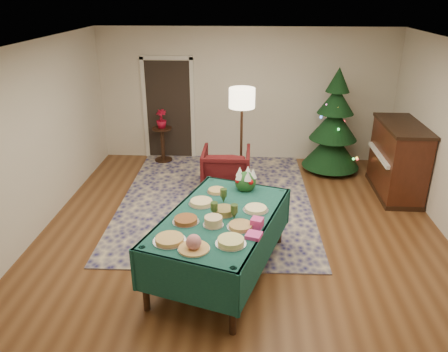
# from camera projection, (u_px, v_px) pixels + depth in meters

# --- Properties ---
(room_shell) EXTENTS (7.00, 7.00, 7.00)m
(room_shell) POSITION_uv_depth(u_px,v_px,m) (242.00, 156.00, 5.70)
(room_shell) COLOR #593319
(room_shell) RESTS_ON ground
(doorway) EXTENTS (1.08, 0.04, 2.16)m
(doorway) POSITION_uv_depth(u_px,v_px,m) (169.00, 107.00, 9.08)
(doorway) COLOR black
(doorway) RESTS_ON ground
(rug) EXTENTS (3.28, 4.26, 0.02)m
(rug) POSITION_uv_depth(u_px,v_px,m) (216.00, 199.00, 7.53)
(rug) COLOR #16154E
(rug) RESTS_ON ground
(buffet_table) EXTENTS (1.83, 2.40, 0.83)m
(buffet_table) POSITION_uv_depth(u_px,v_px,m) (220.00, 227.00, 5.35)
(buffet_table) COLOR black
(buffet_table) RESTS_ON ground
(platter_0) EXTENTS (0.36, 0.36, 0.05)m
(platter_0) POSITION_uv_depth(u_px,v_px,m) (170.00, 240.00, 4.73)
(platter_0) COLOR silver
(platter_0) RESTS_ON buffet_table
(platter_1) EXTENTS (0.34, 0.34, 0.18)m
(platter_1) POSITION_uv_depth(u_px,v_px,m) (194.00, 244.00, 4.56)
(platter_1) COLOR silver
(platter_1) RESTS_ON buffet_table
(platter_2) EXTENTS (0.34, 0.34, 0.07)m
(platter_2) POSITION_uv_depth(u_px,v_px,m) (231.00, 242.00, 4.68)
(platter_2) COLOR silver
(platter_2) RESTS_ON buffet_table
(platter_3) EXTENTS (0.32, 0.32, 0.06)m
(platter_3) POSITION_uv_depth(u_px,v_px,m) (186.00, 220.00, 5.12)
(platter_3) COLOR silver
(platter_3) RESTS_ON buffet_table
(platter_4) EXTENTS (0.24, 0.24, 0.11)m
(platter_4) POSITION_uv_depth(u_px,v_px,m) (213.00, 221.00, 5.04)
(platter_4) COLOR silver
(platter_4) RESTS_ON buffet_table
(platter_5) EXTENTS (0.32, 0.32, 0.05)m
(platter_5) POSITION_uv_depth(u_px,v_px,m) (241.00, 226.00, 5.01)
(platter_5) COLOR silver
(platter_5) RESTS_ON buffet_table
(platter_6) EXTENTS (0.33, 0.33, 0.06)m
(platter_6) POSITION_uv_depth(u_px,v_px,m) (201.00, 202.00, 5.55)
(platter_6) COLOR silver
(platter_6) RESTS_ON buffet_table
(platter_7) EXTENTS (0.29, 0.29, 0.08)m
(platter_7) POSITION_uv_depth(u_px,v_px,m) (224.00, 211.00, 5.31)
(platter_7) COLOR silver
(platter_7) RESTS_ON buffet_table
(platter_8) EXTENTS (0.32, 0.32, 0.05)m
(platter_8) POSITION_uv_depth(u_px,v_px,m) (256.00, 209.00, 5.40)
(platter_8) COLOR silver
(platter_8) RESTS_ON buffet_table
(platter_9) EXTENTS (0.26, 0.26, 0.05)m
(platter_9) POSITION_uv_depth(u_px,v_px,m) (217.00, 191.00, 5.88)
(platter_9) COLOR silver
(platter_9) RESTS_ON buffet_table
(goblet_0) EXTENTS (0.09, 0.09, 0.19)m
(goblet_0) POSITION_uv_depth(u_px,v_px,m) (223.00, 195.00, 5.57)
(goblet_0) COLOR #2D471E
(goblet_0) RESTS_ON buffet_table
(goblet_1) EXTENTS (0.09, 0.09, 0.19)m
(goblet_1) POSITION_uv_depth(u_px,v_px,m) (234.00, 212.00, 5.16)
(goblet_1) COLOR #2D471E
(goblet_1) RESTS_ON buffet_table
(goblet_2) EXTENTS (0.09, 0.09, 0.19)m
(goblet_2) POSITION_uv_depth(u_px,v_px,m) (214.00, 209.00, 5.22)
(goblet_2) COLOR #2D471E
(goblet_2) RESTS_ON buffet_table
(napkin_stack) EXTENTS (0.21, 0.21, 0.04)m
(napkin_stack) POSITION_uv_depth(u_px,v_px,m) (254.00, 235.00, 4.82)
(napkin_stack) COLOR #E53FA1
(napkin_stack) RESTS_ON buffet_table
(gift_box) EXTENTS (0.17, 0.17, 0.11)m
(gift_box) POSITION_uv_depth(u_px,v_px,m) (257.00, 223.00, 5.01)
(gift_box) COLOR #DC3D8F
(gift_box) RESTS_ON buffet_table
(centerpiece) EXTENTS (0.30, 0.30, 0.34)m
(centerpiece) POSITION_uv_depth(u_px,v_px,m) (245.00, 180.00, 5.92)
(centerpiece) COLOR #1E4C1E
(centerpiece) RESTS_ON buffet_table
(armchair) EXTENTS (0.84, 0.79, 0.86)m
(armchair) POSITION_uv_depth(u_px,v_px,m) (226.00, 168.00, 7.77)
(armchair) COLOR #4B1012
(armchair) RESTS_ON ground
(floor_lamp) EXTENTS (0.44, 0.44, 1.83)m
(floor_lamp) POSITION_uv_depth(u_px,v_px,m) (242.00, 104.00, 7.41)
(floor_lamp) COLOR #A57F3F
(floor_lamp) RESTS_ON ground
(side_table) EXTENTS (0.41, 0.41, 0.73)m
(side_table) POSITION_uv_depth(u_px,v_px,m) (163.00, 145.00, 9.12)
(side_table) COLOR black
(side_table) RESTS_ON ground
(potted_plant) EXTENTS (0.21, 0.38, 0.21)m
(potted_plant) POSITION_uv_depth(u_px,v_px,m) (161.00, 123.00, 8.93)
(potted_plant) COLOR #A10B23
(potted_plant) RESTS_ON side_table
(christmas_tree) EXTENTS (1.48, 1.48, 2.04)m
(christmas_tree) POSITION_uv_depth(u_px,v_px,m) (334.00, 126.00, 8.43)
(christmas_tree) COLOR black
(christmas_tree) RESTS_ON ground
(piano) EXTENTS (0.71, 1.48, 1.27)m
(piano) POSITION_uv_depth(u_px,v_px,m) (398.00, 160.00, 7.57)
(piano) COLOR black
(piano) RESTS_ON ground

